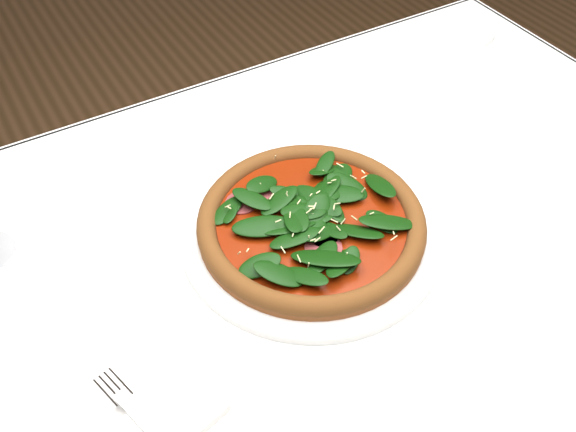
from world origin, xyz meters
TOP-DOWN VIEW (x-y plane):
  - dining_table at (0.00, 0.00)m, footprint 1.21×0.81m
  - plate at (-0.02, 0.01)m, footprint 0.34×0.34m
  - pizza at (-0.02, 0.01)m, footprint 0.37×0.37m
  - fork at (-0.32, -0.12)m, footprint 0.06×0.15m
  - saucer_far at (0.49, 0.31)m, footprint 0.12×0.12m

SIDE VIEW (x-z plane):
  - dining_table at x=0.00m, z-range 0.27..1.02m
  - saucer_far at x=0.49m, z-range 0.75..0.76m
  - plate at x=-0.02m, z-range 0.75..0.77m
  - fork at x=-0.32m, z-range 0.76..0.77m
  - pizza at x=-0.02m, z-range 0.76..0.80m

